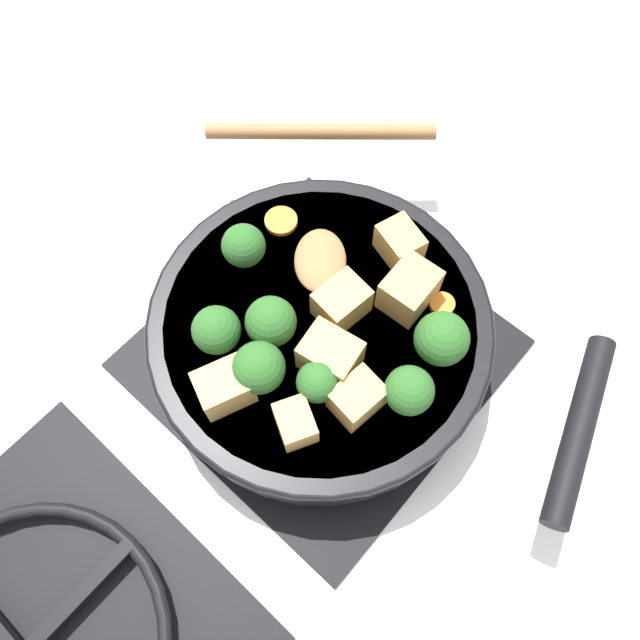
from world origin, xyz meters
name	(u,v)px	position (x,y,z in m)	size (l,w,h in m)	color
ground_plane	(320,354)	(0.00, 0.00, 0.00)	(2.40, 2.40, 0.00)	white
front_burner_grate	(320,350)	(0.00, 0.00, 0.01)	(0.31, 0.31, 0.03)	black
skillet_pan	(322,332)	(0.00, 0.00, 0.06)	(0.42, 0.32, 0.06)	black
wooden_spoon	(321,184)	(0.09, -0.11, 0.09)	(0.23, 0.24, 0.02)	olive
tofu_cube_center_large	(342,303)	(-0.01, -0.02, 0.10)	(0.04, 0.03, 0.03)	tan
tofu_cube_near_handle	(409,289)	(-0.04, -0.07, 0.10)	(0.05, 0.04, 0.04)	tan
tofu_cube_east_chunk	(224,387)	(0.01, 0.10, 0.10)	(0.04, 0.03, 0.03)	tan
tofu_cube_west_chunk	(330,355)	(-0.03, 0.03, 0.10)	(0.05, 0.04, 0.04)	tan
tofu_cube_back_piece	(357,398)	(-0.07, 0.04, 0.10)	(0.04, 0.03, 0.03)	tan
tofu_cube_front_piece	(295,423)	(-0.05, 0.09, 0.10)	(0.04, 0.03, 0.03)	tan
tofu_cube_mid_small	(400,243)	(-0.01, -0.10, 0.10)	(0.04, 0.03, 0.03)	tan
broccoli_floret_near_spoon	(256,366)	(0.00, 0.07, 0.11)	(0.04, 0.04, 0.05)	#709956
broccoli_floret_center_top	(317,382)	(-0.04, 0.05, 0.11)	(0.03, 0.03, 0.04)	#709956
broccoli_floret_east_rim	(216,330)	(0.05, 0.07, 0.11)	(0.04, 0.04, 0.05)	#709956
broccoli_floret_west_rim	(247,243)	(0.09, 0.00, 0.11)	(0.04, 0.04, 0.05)	#709956
broccoli_floret_north_edge	(271,322)	(0.02, 0.04, 0.11)	(0.04, 0.04, 0.05)	#709956
broccoli_floret_south_cluster	(409,391)	(-0.10, 0.01, 0.11)	(0.04, 0.04, 0.05)	#709956
broccoli_floret_mid_floret	(442,339)	(-0.10, -0.04, 0.11)	(0.05, 0.05, 0.05)	#709956
carrot_slice_orange_thin	(442,304)	(-0.07, -0.08, 0.08)	(0.02, 0.02, 0.01)	orange
carrot_slice_near_center	(281,221)	(0.10, -0.05, 0.08)	(0.03, 0.03, 0.01)	orange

